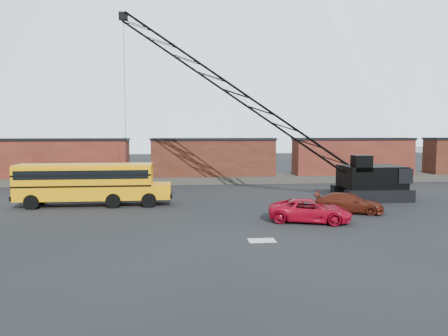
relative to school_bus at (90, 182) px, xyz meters
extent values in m
plane|color=black|center=(10.47, -7.64, -1.79)|extent=(160.00, 160.00, 0.00)
cone|color=silver|center=(180.47, 267.36, 82.21)|extent=(260.00, 260.00, 175.00)
cone|color=silver|center=(50.47, 312.36, 75.01)|extent=(240.00, 240.00, 160.00)
cube|color=silver|center=(10.47, 332.36, 10.21)|extent=(800.00, 80.00, 24.00)
cube|color=#423D36|center=(10.47, 14.36, -1.44)|extent=(120.00, 5.00, 0.70)
cube|color=#411712|center=(-5.53, 14.36, 0.91)|extent=(13.50, 2.90, 4.00)
cube|color=black|center=(-5.53, 14.36, 2.96)|extent=(13.70, 3.10, 0.25)
cube|color=black|center=(-9.73, 14.36, -0.79)|extent=(2.20, 2.40, 0.60)
cube|color=black|center=(-1.33, 14.36, -0.79)|extent=(2.20, 2.40, 0.60)
cube|color=#552418|center=(10.47, 14.36, 0.91)|extent=(13.50, 2.90, 4.00)
cube|color=black|center=(10.47, 14.36, 2.96)|extent=(13.70, 3.10, 0.25)
cube|color=black|center=(6.27, 14.36, -0.79)|extent=(2.20, 2.40, 0.60)
cube|color=black|center=(14.67, 14.36, -0.79)|extent=(2.20, 2.40, 0.60)
cube|color=#411712|center=(26.47, 14.36, 0.91)|extent=(13.50, 2.90, 4.00)
cube|color=black|center=(26.47, 14.36, 2.96)|extent=(13.70, 3.10, 0.25)
cube|color=black|center=(22.27, 14.36, -0.79)|extent=(2.20, 2.40, 0.60)
cube|color=black|center=(30.67, 14.36, -0.79)|extent=(2.20, 2.40, 0.60)
cube|color=silver|center=(10.97, -11.64, -1.78)|extent=(1.40, 0.90, 0.02)
cube|color=orange|center=(-0.35, 0.00, 0.01)|extent=(10.00, 2.50, 2.50)
cube|color=orange|center=(5.25, 0.00, -0.69)|extent=(1.60, 2.30, 1.10)
cube|color=orange|center=(-0.35, 0.00, 1.31)|extent=(10.00, 2.30, 0.18)
cube|color=black|center=(-0.35, -1.26, 0.71)|extent=(9.60, 0.05, 0.65)
cube|color=black|center=(-0.35, 1.26, 0.71)|extent=(9.60, 0.05, 0.65)
cube|color=black|center=(6.10, 0.00, -0.99)|extent=(0.15, 2.45, 0.35)
cube|color=black|center=(-5.40, 0.00, -0.99)|extent=(0.15, 2.50, 0.35)
cylinder|color=black|center=(-3.95, -1.15, -1.24)|extent=(1.10, 0.35, 1.10)
cylinder|color=black|center=(-3.95, 1.15, -1.24)|extent=(1.10, 0.35, 1.10)
cylinder|color=black|center=(1.85, -1.15, -1.24)|extent=(1.10, 0.35, 1.10)
cylinder|color=black|center=(1.85, 1.15, -1.24)|extent=(1.10, 0.35, 1.10)
cylinder|color=black|center=(4.45, -1.15, -1.24)|extent=(1.10, 0.35, 1.10)
cylinder|color=black|center=(4.45, 1.15, -1.24)|extent=(1.10, 0.35, 1.10)
imported|color=#AC081F|center=(14.88, -7.33, -1.08)|extent=(5.63, 3.90, 1.43)
imported|color=#4F180E|center=(18.51, -4.55, -1.11)|extent=(5.07, 3.64, 1.36)
cube|color=black|center=(22.62, -0.65, -1.29)|extent=(5.50, 1.00, 1.00)
cube|color=black|center=(22.62, 2.55, -1.29)|extent=(5.50, 1.00, 1.00)
cube|color=black|center=(22.62, 0.95, 0.11)|extent=(4.80, 3.60, 1.80)
cube|color=black|center=(24.62, 0.95, 0.31)|extent=(1.20, 3.80, 1.20)
cube|color=black|center=(21.22, -0.25, 1.31)|extent=(1.40, 1.20, 1.30)
cube|color=black|center=(21.22, -0.80, 1.31)|extent=(1.20, 0.06, 0.90)
cube|color=black|center=(2.40, 2.61, 13.00)|extent=(0.70, 0.50, 0.60)
cylinder|color=black|center=(2.40, 2.61, 5.60)|extent=(0.04, 0.04, 14.49)
cube|color=black|center=(2.40, 2.61, -1.44)|extent=(0.25, 0.25, 0.50)
camera|label=1|loc=(6.73, -33.65, 3.97)|focal=35.00mm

